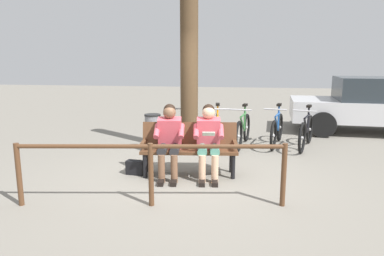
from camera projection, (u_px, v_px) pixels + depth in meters
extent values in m
plane|color=slate|center=(187.00, 178.00, 5.73)|extent=(40.00, 40.00, 0.00)
cube|color=#51331E|center=(189.00, 150.00, 5.82)|extent=(1.64, 0.64, 0.05)
cube|color=#51331E|center=(190.00, 134.00, 5.97)|extent=(1.60, 0.33, 0.42)
cube|color=#51331E|center=(235.00, 143.00, 5.78)|extent=(0.11, 0.40, 0.05)
cube|color=#51331E|center=(144.00, 142.00, 5.82)|extent=(0.11, 0.40, 0.05)
cylinder|color=black|center=(233.00, 167.00, 5.68)|extent=(0.07, 0.07, 0.40)
cylinder|color=black|center=(145.00, 166.00, 5.72)|extent=(0.07, 0.07, 0.40)
cylinder|color=black|center=(231.00, 161.00, 6.01)|extent=(0.07, 0.07, 0.40)
cylinder|color=black|center=(148.00, 160.00, 6.06)|extent=(0.07, 0.07, 0.40)
cube|color=#D84C59|center=(208.00, 134.00, 5.78)|extent=(0.42, 0.35, 0.55)
sphere|color=#D8A884|center=(209.00, 113.00, 5.69)|extent=(0.21, 0.21, 0.21)
sphere|color=black|center=(209.00, 110.00, 5.72)|extent=(0.20, 0.20, 0.20)
cylinder|color=#4C8C7A|center=(215.00, 150.00, 5.62)|extent=(0.20, 0.42, 0.15)
cylinder|color=#D8A884|center=(215.00, 169.00, 5.48)|extent=(0.11, 0.11, 0.45)
cube|color=black|center=(215.00, 183.00, 5.42)|extent=(0.12, 0.23, 0.07)
cylinder|color=#D84C59|center=(221.00, 131.00, 5.64)|extent=(0.13, 0.31, 0.23)
cylinder|color=#4C8C7A|center=(202.00, 150.00, 5.63)|extent=(0.20, 0.42, 0.15)
cylinder|color=#D8A884|center=(202.00, 169.00, 5.48)|extent=(0.11, 0.11, 0.45)
cube|color=black|center=(202.00, 183.00, 5.42)|extent=(0.12, 0.23, 0.07)
cylinder|color=#D84C59|center=(196.00, 131.00, 5.66)|extent=(0.13, 0.31, 0.23)
cube|color=silver|center=(209.00, 134.00, 5.47)|extent=(0.21, 0.14, 0.09)
cube|color=#D84C59|center=(170.00, 133.00, 5.80)|extent=(0.42, 0.35, 0.55)
sphere|color=brown|center=(169.00, 112.00, 5.71)|extent=(0.21, 0.21, 0.21)
sphere|color=black|center=(170.00, 110.00, 5.74)|extent=(0.20, 0.20, 0.20)
cylinder|color=#262628|center=(175.00, 149.00, 5.64)|extent=(0.20, 0.42, 0.15)
cylinder|color=brown|center=(174.00, 169.00, 5.50)|extent=(0.11, 0.11, 0.45)
cube|color=black|center=(174.00, 182.00, 5.43)|extent=(0.12, 0.23, 0.07)
cylinder|color=#D84C59|center=(181.00, 131.00, 5.66)|extent=(0.13, 0.31, 0.23)
cylinder|color=#262628|center=(163.00, 149.00, 5.65)|extent=(0.20, 0.42, 0.15)
cylinder|color=brown|center=(162.00, 169.00, 5.50)|extent=(0.11, 0.11, 0.45)
cube|color=black|center=(161.00, 182.00, 5.44)|extent=(0.12, 0.23, 0.07)
cylinder|color=#D84C59|center=(157.00, 131.00, 5.68)|extent=(0.13, 0.31, 0.23)
cube|color=black|center=(135.00, 168.00, 5.91)|extent=(0.32, 0.18, 0.24)
cylinder|color=#4C3823|center=(189.00, 54.00, 7.09)|extent=(0.36, 0.36, 4.06)
cylinder|color=slate|center=(153.00, 133.00, 7.43)|extent=(0.33, 0.33, 0.76)
cylinder|color=black|center=(152.00, 115.00, 7.35)|extent=(0.35, 0.35, 0.03)
torus|color=black|center=(302.00, 138.00, 7.21)|extent=(0.26, 0.65, 0.66)
cylinder|color=silver|center=(302.00, 138.00, 7.21)|extent=(0.07, 0.07, 0.06)
torus|color=black|center=(310.00, 129.00, 8.10)|extent=(0.26, 0.65, 0.66)
cylinder|color=silver|center=(310.00, 129.00, 8.10)|extent=(0.07, 0.07, 0.06)
cylinder|color=black|center=(307.00, 116.00, 7.58)|extent=(0.23, 0.61, 0.04)
cylinder|color=black|center=(306.00, 126.00, 7.55)|extent=(0.22, 0.58, 0.43)
cylinder|color=black|center=(308.00, 119.00, 7.76)|extent=(0.04, 0.04, 0.55)
cube|color=black|center=(309.00, 106.00, 7.70)|extent=(0.15, 0.24, 0.05)
cylinder|color=#B2B2B7|center=(305.00, 111.00, 7.19)|extent=(0.47, 0.18, 0.03)
torus|color=black|center=(273.00, 136.00, 7.43)|extent=(0.20, 0.66, 0.66)
cylinder|color=silver|center=(273.00, 136.00, 7.43)|extent=(0.06, 0.07, 0.06)
torus|color=black|center=(280.00, 127.00, 8.36)|extent=(0.20, 0.66, 0.66)
cylinder|color=silver|center=(280.00, 127.00, 8.36)|extent=(0.06, 0.07, 0.06)
cylinder|color=#1E519E|center=(278.00, 115.00, 7.82)|extent=(0.18, 0.63, 0.04)
cylinder|color=#1E519E|center=(277.00, 124.00, 7.78)|extent=(0.17, 0.59, 0.43)
cylinder|color=#1E519E|center=(279.00, 117.00, 8.00)|extent=(0.04, 0.04, 0.55)
cube|color=black|center=(279.00, 105.00, 7.95)|extent=(0.14, 0.23, 0.05)
cylinder|color=#B2B2B7|center=(275.00, 109.00, 7.41)|extent=(0.48, 0.14, 0.03)
torus|color=black|center=(239.00, 136.00, 7.36)|extent=(0.16, 0.66, 0.66)
cylinder|color=silver|center=(239.00, 136.00, 7.36)|extent=(0.06, 0.07, 0.06)
torus|color=black|center=(247.00, 128.00, 8.32)|extent=(0.16, 0.66, 0.66)
cylinder|color=silver|center=(247.00, 128.00, 8.32)|extent=(0.06, 0.07, 0.06)
cylinder|color=#337238|center=(243.00, 115.00, 7.77)|extent=(0.14, 0.63, 0.04)
cylinder|color=#337238|center=(243.00, 124.00, 7.73)|extent=(0.13, 0.60, 0.43)
cylinder|color=#337238|center=(245.00, 117.00, 7.95)|extent=(0.04, 0.04, 0.55)
cube|color=black|center=(245.00, 105.00, 7.90)|extent=(0.12, 0.23, 0.05)
cylinder|color=#B2B2B7|center=(240.00, 110.00, 7.35)|extent=(0.48, 0.11, 0.03)
torus|color=black|center=(218.00, 135.00, 7.46)|extent=(0.12, 0.66, 0.66)
cylinder|color=silver|center=(218.00, 135.00, 7.46)|extent=(0.06, 0.06, 0.06)
torus|color=black|center=(217.00, 126.00, 8.46)|extent=(0.12, 0.66, 0.66)
cylinder|color=silver|center=(217.00, 126.00, 8.46)|extent=(0.06, 0.06, 0.06)
cylinder|color=orange|center=(218.00, 114.00, 7.88)|extent=(0.10, 0.63, 0.04)
cylinder|color=orange|center=(218.00, 123.00, 7.84)|extent=(0.09, 0.60, 0.43)
cylinder|color=orange|center=(218.00, 116.00, 8.08)|extent=(0.04, 0.04, 0.55)
cube|color=black|center=(218.00, 104.00, 8.03)|extent=(0.11, 0.23, 0.05)
cylinder|color=#B2B2B7|center=(218.00, 109.00, 7.45)|extent=(0.48, 0.08, 0.03)
torus|color=black|center=(184.00, 134.00, 7.54)|extent=(0.20, 0.66, 0.66)
cylinder|color=silver|center=(184.00, 134.00, 7.54)|extent=(0.06, 0.07, 0.06)
torus|color=black|center=(183.00, 126.00, 8.54)|extent=(0.20, 0.66, 0.66)
cylinder|color=silver|center=(183.00, 126.00, 8.54)|extent=(0.06, 0.07, 0.06)
cylinder|color=orange|center=(183.00, 114.00, 7.97)|extent=(0.17, 0.63, 0.04)
cylinder|color=orange|center=(184.00, 123.00, 7.93)|extent=(0.16, 0.59, 0.43)
cylinder|color=orange|center=(183.00, 116.00, 8.16)|extent=(0.04, 0.04, 0.55)
cube|color=black|center=(183.00, 104.00, 8.11)|extent=(0.13, 0.23, 0.05)
cylinder|color=#B2B2B7|center=(184.00, 109.00, 7.53)|extent=(0.48, 0.13, 0.03)
cylinder|color=#51331E|center=(284.00, 175.00, 4.58)|extent=(0.07, 0.07, 0.85)
cylinder|color=#51331E|center=(151.00, 175.00, 4.58)|extent=(0.07, 0.07, 0.85)
cylinder|color=#51331E|center=(19.00, 175.00, 4.59)|extent=(0.07, 0.07, 0.85)
cylinder|color=#51331E|center=(150.00, 146.00, 4.51)|extent=(3.45, 0.58, 0.06)
cube|color=silver|center=(373.00, 110.00, 9.27)|extent=(4.31, 2.08, 0.55)
cube|color=#262D33|center=(384.00, 89.00, 9.12)|extent=(2.42, 1.81, 0.60)
cylinder|color=black|center=(323.00, 125.00, 8.76)|extent=(0.65, 0.26, 0.64)
cylinder|color=black|center=(315.00, 114.00, 10.48)|extent=(0.65, 0.26, 0.64)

